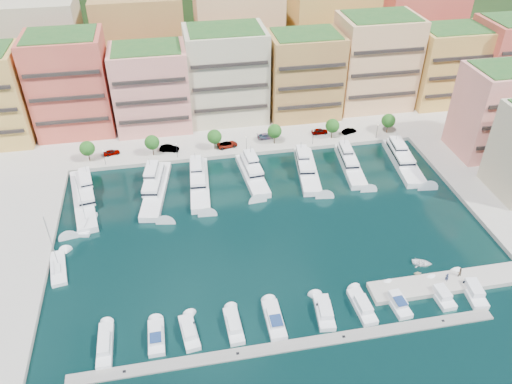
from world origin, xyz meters
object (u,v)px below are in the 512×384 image
(lamppost_2, at_px, (246,141))
(car_0, at_px, (112,152))
(tree_5, at_px, (388,121))
(yacht_2, at_px, (199,181))
(tree_2, at_px, (214,137))
(cruiser_6, at_px, (362,307))
(lamppost_0, at_px, (104,155))
(cruiser_1, at_px, (156,338))
(car_5, at_px, (349,131))
(car_3, at_px, (266,136))
(car_4, at_px, (320,131))
(cruiser_7, at_px, (396,302))
(person_0, at_px, (447,277))
(cruiser_8, at_px, (441,295))
(lamppost_4, at_px, (377,129))
(yacht_0, at_px, (83,196))
(yacht_3, at_px, (252,172))
(tree_4, at_px, (332,126))
(car_1, at_px, (169,148))
(lamppost_1, at_px, (177,148))
(car_2, at_px, (227,144))
(cruiser_9, at_px, (472,290))
(tender_1, at_px, (418,273))
(cruiser_2, at_px, (189,333))
(cruiser_4, at_px, (274,320))
(sailboat_1, at_px, (58,269))
(lamppost_3, at_px, (313,135))
(yacht_5, at_px, (349,163))
(person_1, at_px, (459,272))
(cruiser_5, at_px, (324,312))
(yacht_1, at_px, (156,187))
(yacht_4, at_px, (307,168))
(cruiser_0, at_px, (105,345))
(tender_2, at_px, (422,263))
(tree_3, at_px, (275,131))
(cruiser_3, at_px, (234,326))

(lamppost_2, height_order, car_0, lamppost_2)
(tree_5, relative_size, yacht_2, 0.26)
(tree_2, relative_size, cruiser_6, 0.68)
(lamppost_0, xyz_separation_m, cruiser_1, (11.12, -55.79, -3.26))
(car_5, bearing_deg, car_3, 69.10)
(cruiser_1, distance_m, cruiser_6, 36.16)
(car_4, bearing_deg, cruiser_7, 175.66)
(lamppost_0, distance_m, person_0, 83.68)
(cruiser_8, relative_size, car_4, 1.58)
(lamppost_2, relative_size, yacht_2, 0.20)
(lamppost_4, height_order, yacht_0, yacht_0)
(yacht_3, bearing_deg, tree_4, 27.78)
(car_1, bearing_deg, lamppost_1, -136.76)
(yacht_3, relative_size, cruiser_8, 2.60)
(cruiser_7, relative_size, car_2, 1.47)
(cruiser_9, xyz_separation_m, car_3, (-26.12, 61.15, 1.18))
(cruiser_7, bearing_deg, tender_1, 40.89)
(lamppost_4, distance_m, cruiser_2, 78.67)
(tree_4, distance_m, car_1, 43.96)
(cruiser_1, xyz_separation_m, cruiser_4, (20.14, -0.02, -0.00))
(tree_2, xyz_separation_m, tender_1, (32.72, -52.05, -4.34))
(sailboat_1, height_order, car_3, sailboat_1)
(yacht_0, distance_m, yacht_2, 26.76)
(car_1, relative_size, car_5, 1.19)
(lamppost_1, distance_m, yacht_3, 20.65)
(tree_2, height_order, car_3, tree_2)
(lamppost_3, relative_size, yacht_5, 0.22)
(yacht_0, bearing_deg, car_0, 72.21)
(person_1, bearing_deg, tender_1, -26.41)
(cruiser_5, bearing_deg, yacht_1, 123.00)
(lamppost_0, distance_m, yacht_4, 50.63)
(car_2, bearing_deg, car_1, 76.04)
(yacht_0, relative_size, cruiser_6, 2.90)
(tree_5, relative_size, lamppost_2, 1.35)
(cruiser_0, relative_size, car_4, 1.99)
(yacht_1, bearing_deg, yacht_4, 1.89)
(yacht_4, distance_m, tender_2, 38.45)
(lamppost_4, xyz_separation_m, cruiser_6, (-24.72, -55.79, -3.28))
(car_1, bearing_deg, lamppost_2, -84.47)
(car_2, xyz_separation_m, car_5, (34.20, 1.12, -0.06))
(lamppost_4, height_order, yacht_1, yacht_1)
(tree_3, bearing_deg, lamppost_2, -163.96)
(tree_5, bearing_deg, car_4, 171.05)
(lamppost_2, bearing_deg, cruiser_3, -101.95)
(car_2, height_order, person_0, person_0)
(yacht_2, relative_size, cruiser_6, 2.59)
(lamppost_4, distance_m, car_1, 56.00)
(yacht_0, distance_m, car_0, 18.42)
(person_1, bearing_deg, car_0, -46.68)
(yacht_3, xyz_separation_m, tender_1, (25.18, -39.16, -0.81))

